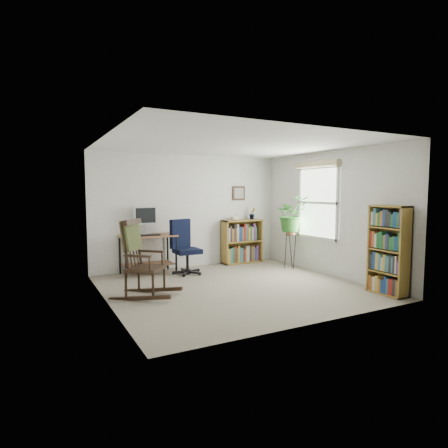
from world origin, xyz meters
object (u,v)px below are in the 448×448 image
low_bookshelf (242,241)px  office_chair (187,247)px  desk (148,254)px  rocking_chair (146,258)px  tall_bookshelf (389,250)px

low_bookshelf → office_chair: bearing=-161.9°
desk → office_chair: office_chair is taller
office_chair → rocking_chair: 1.66m
tall_bookshelf → rocking_chair: bearing=154.3°
low_bookshelf → tall_bookshelf: size_ratio=0.70×
office_chair → rocking_chair: size_ratio=0.90×
office_chair → low_bookshelf: size_ratio=1.11×
low_bookshelf → tall_bookshelf: tall_bookshelf is taller
office_chair → low_bookshelf: bearing=0.6°
low_bookshelf → tall_bookshelf: 3.41m
desk → low_bookshelf: (2.22, 0.12, 0.11)m
office_chair → low_bookshelf: office_chair is taller
desk → office_chair: bearing=-29.6°
rocking_chair → low_bookshelf: (2.71, 1.68, -0.12)m
desk → office_chair: 0.80m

